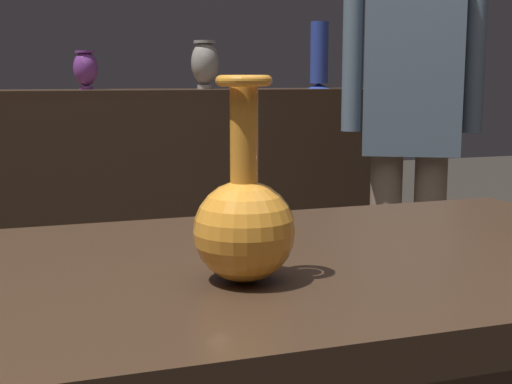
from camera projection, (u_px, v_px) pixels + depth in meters
name	position (u px, v px, depth m)	size (l,w,h in m)	color
back_display_shelf	(93.00, 206.00, 3.07)	(2.60, 0.40, 0.99)	#382619
vase_centerpiece	(244.00, 221.00, 0.85)	(0.12, 0.12, 0.25)	orange
shelf_vase_center	(86.00, 68.00, 3.04)	(0.10, 0.10, 0.16)	#7A388E
shelf_vase_right	(205.00, 63.00, 3.18)	(0.12, 0.12, 0.21)	gray
shelf_vase_far_right	(319.00, 57.00, 3.27)	(0.11, 0.11, 0.30)	#2D429E
visitor_near_right	(411.00, 111.00, 2.42)	(0.42, 0.31, 1.58)	#846B56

